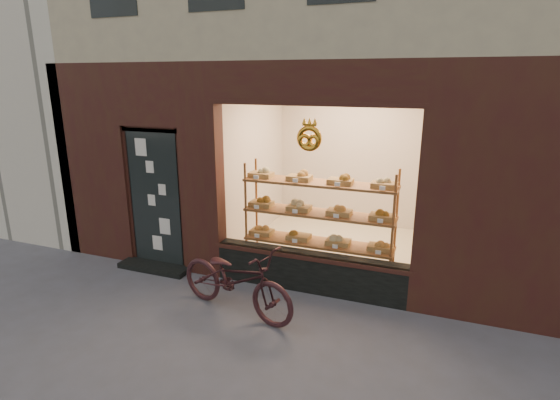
% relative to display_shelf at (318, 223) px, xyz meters
% --- Properties ---
extents(ground, '(90.00, 90.00, 0.00)m').
position_rel_display_shelf_xyz_m(ground, '(-0.45, -2.55, -0.86)').
color(ground, '#4D4D51').
extents(display_shelf, '(2.20, 0.45, 1.70)m').
position_rel_display_shelf_xyz_m(display_shelf, '(0.00, 0.00, 0.00)').
color(display_shelf, brown).
rests_on(display_shelf, ground).
extents(bicycle, '(1.83, 1.00, 0.91)m').
position_rel_display_shelf_xyz_m(bicycle, '(-0.68, -1.34, -0.40)').
color(bicycle, '#35191D').
rests_on(bicycle, ground).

